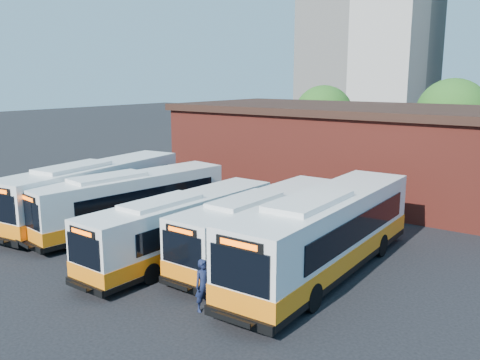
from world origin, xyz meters
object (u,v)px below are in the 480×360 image
Objects in this scene: bus_east at (325,236)px; transit_worker at (204,285)px; bus_mideast at (262,228)px; bus_farwest at (95,193)px; bus_midwest at (183,229)px; bus_west at (131,203)px.

bus_east reaches higher than transit_worker.
transit_worker is at bearing -75.68° from bus_mideast.
bus_farwest is 1.16× the size of bus_midwest.
bus_midwest is 3.73m from bus_mideast.
bus_midwest is 5.72m from transit_worker.
bus_farwest is at bearing -172.38° from bus_west.
bus_farwest reaches higher than transit_worker.
bus_mideast reaches higher than transit_worker.
transit_worker is at bearing -38.46° from bus_midwest.
transit_worker is (4.39, -3.64, -0.42)m from bus_midwest.
bus_mideast is (2.86, 2.40, 0.02)m from bus_midwest.
bus_west is 8.44m from bus_mideast.
bus_farwest is at bearing -179.57° from bus_east.
bus_east is 6.25m from transit_worker.
bus_west is 0.90× the size of bus_east.
bus_west reaches higher than transit_worker.
transit_worker is at bearing -20.96° from bus_west.
bus_midwest is at bearing -161.34° from bus_east.
bus_west is at bearing 83.36° from transit_worker.
bus_farwest reaches higher than bus_west.
bus_farwest is 6.72× the size of transit_worker.
bus_east reaches higher than bus_mideast.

